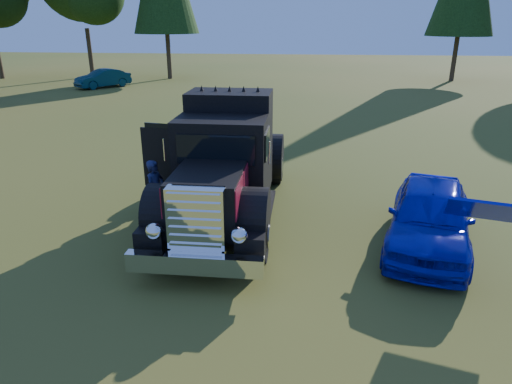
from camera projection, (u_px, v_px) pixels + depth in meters
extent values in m
plane|color=#344C16|center=(278.00, 278.00, 8.75)|extent=(120.00, 120.00, 0.00)
cylinder|color=#2D2116|center=(168.00, 49.00, 37.38)|extent=(0.36, 0.36, 4.68)
cylinder|color=#2D2116|center=(455.00, 52.00, 36.01)|extent=(0.36, 0.36, 4.50)
cylinder|color=#2D2116|center=(90.00, 53.00, 38.68)|extent=(0.36, 0.36, 3.96)
cylinder|color=black|center=(159.00, 231.00, 9.44)|extent=(0.32, 1.10, 1.10)
cylinder|color=black|center=(260.00, 236.00, 9.22)|extent=(0.32, 1.10, 1.10)
cylinder|color=black|center=(207.00, 163.00, 13.90)|extent=(0.32, 1.10, 1.10)
cylinder|color=black|center=(276.00, 165.00, 13.69)|extent=(0.32, 1.10, 1.10)
cylinder|color=black|center=(218.00, 163.00, 13.86)|extent=(0.32, 1.10, 1.10)
cylinder|color=black|center=(265.00, 165.00, 13.72)|extent=(0.32, 1.10, 1.10)
cube|color=black|center=(229.00, 187.00, 11.72)|extent=(1.60, 6.40, 0.28)
cube|color=white|center=(195.00, 264.00, 8.17)|extent=(2.50, 0.22, 0.36)
cube|color=white|center=(197.00, 222.00, 8.20)|extent=(1.05, 0.30, 1.30)
cube|color=black|center=(208.00, 198.00, 9.16)|extent=(1.35, 1.80, 1.10)
cube|color=maroon|center=(174.00, 187.00, 9.16)|extent=(0.02, 1.80, 0.60)
cube|color=maroon|center=(242.00, 190.00, 9.02)|extent=(0.02, 1.80, 0.60)
cylinder|color=black|center=(162.00, 214.00, 9.29)|extent=(0.55, 1.24, 1.24)
cylinder|color=black|center=(255.00, 218.00, 9.09)|extent=(0.55, 1.24, 1.24)
sphere|color=white|center=(154.00, 231.00, 8.28)|extent=(0.32, 0.32, 0.32)
sphere|color=white|center=(239.00, 235.00, 8.13)|extent=(0.32, 0.32, 0.32)
cube|color=black|center=(222.00, 163.00, 10.51)|extent=(2.05, 1.30, 2.10)
cube|color=black|center=(216.00, 150.00, 9.71)|extent=(1.70, 0.05, 0.65)
cube|color=black|center=(231.00, 141.00, 11.65)|extent=(2.05, 1.30, 2.50)
cube|color=black|center=(240.00, 153.00, 13.46)|extent=(2.00, 2.00, 0.35)
cube|color=black|center=(163.00, 159.00, 11.21)|extent=(1.09, 0.28, 1.50)
cube|color=maroon|center=(164.00, 164.00, 11.31)|extent=(0.84, 0.19, 0.75)
imported|color=#081FB8|center=(430.00, 216.00, 9.78)|extent=(2.70, 4.45, 1.42)
cube|color=#081FB8|center=(486.00, 211.00, 7.91)|extent=(1.50, 1.24, 0.67)
imported|color=#21294E|center=(156.00, 192.00, 10.92)|extent=(0.55, 0.67, 1.57)
imported|color=#21364E|center=(165.00, 175.00, 12.01)|extent=(0.78, 0.91, 1.66)
imported|color=#08352F|center=(103.00, 78.00, 32.98)|extent=(3.50, 3.91, 1.29)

